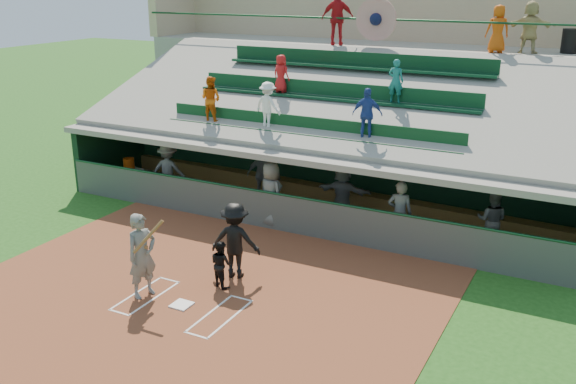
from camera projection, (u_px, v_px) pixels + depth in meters
The scene contains 23 objects.
ground at pixel (182, 306), 14.39m from camera, with size 100.00×100.00×0.00m, color #1F5217.
dirt_slab at pixel (195, 296), 14.81m from camera, with size 11.00×9.00×0.02m, color brown.
home_plate at pixel (182, 305), 14.38m from camera, with size 0.43×0.43×0.03m, color white.
batters_box_chalk at pixel (182, 305), 14.38m from camera, with size 2.65×1.85×0.01m.
dugout_floor at pixel (311, 212), 20.06m from camera, with size 16.00×3.50×0.04m, color gray.
concourse_slab at pixel (386, 104), 25.02m from camera, with size 20.00×3.00×4.60m, color gray.
grandstand at pixel (357, 120), 22.52m from camera, with size 20.40×10.40×7.80m.
batter_at_plate at pixel (142, 255), 14.54m from camera, with size 0.96×0.84×1.99m.
catcher at pixel (221, 264), 15.12m from camera, with size 0.55×0.43×1.14m, color black.
home_umpire at pixel (235, 240), 15.51m from camera, with size 1.22×0.70×1.89m, color black.
dugout_bench at pixel (326, 194), 20.99m from camera, with size 16.46×0.49×0.49m, color olive.
white_table at pixel (132, 177), 22.48m from camera, with size 0.71×0.53×0.62m, color silver.
water_cooler at pixel (129, 164), 22.31m from camera, with size 0.38×0.38×0.38m, color #D64B0C.
dugout_player_a at pixel (168, 170), 21.17m from camera, with size 1.18×0.68×1.83m, color #5F625C.
dugout_player_b at pixel (263, 175), 20.82m from camera, with size 1.04×0.43×1.78m, color #60635E.
dugout_player_c at pixel (271, 194), 18.74m from camera, with size 0.94×0.61×1.93m, color #555853.
dugout_player_d at pixel (343, 193), 19.01m from camera, with size 1.64×0.52×1.77m, color #5F615C.
dugout_player_e at pixel (400, 213), 17.32m from camera, with size 0.67×0.44×1.83m, color #595C57.
dugout_player_f at pixel (492, 220), 17.11m from camera, with size 0.79×0.62×1.63m, color #555752.
trash_bin at pixel (570, 41), 21.28m from camera, with size 0.53×0.53×0.80m, color black.
concourse_staff_a at pixel (338, 18), 23.53m from camera, with size 1.17×0.49×1.99m, color #B11419.
concourse_staff_b at pixel (498, 29), 21.29m from camera, with size 0.77×0.50×1.57m, color #CA4E0B.
concourse_staff_c at pixel (530, 27), 21.14m from camera, with size 1.57×0.50×1.70m, color tan.
Camera 1 is at (8.02, -10.29, 7.01)m, focal length 40.00 mm.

